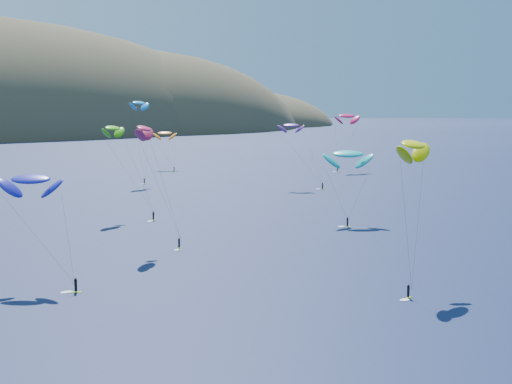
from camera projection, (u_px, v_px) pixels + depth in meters
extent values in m
ellipsoid|color=#3D3526|center=(133.00, 141.00, 617.23)|extent=(320.00, 220.00, 156.00)
ellipsoid|color=#3D3526|center=(226.00, 131.00, 716.36)|extent=(240.00, 180.00, 84.00)
cube|color=#91D017|center=(408.00, 298.00, 95.63)|extent=(1.53, 0.93, 0.08)
cylinder|color=black|center=(408.00, 291.00, 95.52)|extent=(0.35, 0.35, 1.58)
sphere|color=#8C6047|center=(408.00, 285.00, 95.40)|extent=(0.26, 0.26, 0.26)
ellipsoid|color=#CAD100|center=(413.00, 144.00, 102.19)|extent=(9.63, 6.98, 4.88)
cube|color=#91D017|center=(153.00, 220.00, 156.81)|extent=(1.55, 1.22, 0.09)
cylinder|color=black|center=(153.00, 216.00, 156.69)|extent=(0.36, 0.36, 1.66)
sphere|color=#8C6047|center=(153.00, 212.00, 156.56)|extent=(0.28, 0.28, 0.28)
ellipsoid|color=#47C00F|center=(113.00, 128.00, 160.38)|extent=(8.08, 6.89, 4.13)
cube|color=#91D017|center=(144.00, 184.00, 224.41)|extent=(1.50, 0.98, 0.08)
cylinder|color=black|center=(144.00, 181.00, 224.29)|extent=(0.34, 0.34, 1.55)
sphere|color=#8C6047|center=(144.00, 178.00, 224.17)|extent=(0.26, 0.26, 0.26)
ellipsoid|color=#0A88E1|center=(139.00, 103.00, 224.30)|extent=(8.93, 6.78, 4.52)
cube|color=#91D017|center=(347.00, 227.00, 149.03)|extent=(1.54, 1.21, 0.08)
cylinder|color=black|center=(347.00, 222.00, 148.91)|extent=(0.36, 0.36, 1.65)
sphere|color=#8C6047|center=(347.00, 218.00, 148.79)|extent=(0.28, 0.28, 0.28)
ellipsoid|color=#0DA69F|center=(348.00, 154.00, 154.42)|extent=(11.27, 9.62, 5.76)
cube|color=#91D017|center=(322.00, 189.00, 211.01)|extent=(1.48, 1.33, 0.09)
cylinder|color=black|center=(322.00, 186.00, 210.88)|extent=(0.36, 0.36, 1.65)
sphere|color=#8C6047|center=(323.00, 183.00, 210.76)|extent=(0.28, 0.28, 0.28)
ellipsoid|color=#531A7D|center=(291.00, 125.00, 214.32)|extent=(7.91, 7.36, 4.13)
cube|color=#91D017|center=(337.00, 172.00, 261.83)|extent=(1.65, 0.68, 0.09)
cylinder|color=black|center=(337.00, 169.00, 261.70)|extent=(0.37, 0.37, 1.71)
sphere|color=#8C6047|center=(338.00, 166.00, 261.57)|extent=(0.29, 0.29, 0.29)
ellipsoid|color=#D1114F|center=(347.00, 116.00, 264.34)|extent=(10.85, 6.19, 5.74)
cube|color=#91D017|center=(179.00, 248.00, 127.27)|extent=(1.29, 1.43, 0.08)
cylinder|color=black|center=(179.00, 243.00, 127.15)|extent=(0.35, 0.35, 1.61)
sphere|color=#8C6047|center=(179.00, 238.00, 127.03)|extent=(0.27, 0.27, 0.27)
ellipsoid|color=#C5224A|center=(144.00, 128.00, 127.64)|extent=(7.41, 7.93, 4.15)
cube|color=#91D017|center=(76.00, 292.00, 98.36)|extent=(1.56, 1.34, 0.09)
cylinder|color=black|center=(76.00, 285.00, 98.22)|extent=(0.38, 0.38, 1.71)
sphere|color=#8C6047|center=(75.00, 278.00, 98.10)|extent=(0.29, 0.29, 0.29)
ellipsoid|color=#1A1BA0|center=(31.00, 179.00, 103.03)|extent=(9.64, 8.74, 4.99)
cube|color=#91D017|center=(174.00, 172.00, 262.37)|extent=(1.43, 1.01, 0.08)
cylinder|color=black|center=(174.00, 169.00, 262.25)|extent=(0.33, 0.33, 1.50)
sphere|color=#8C6047|center=(174.00, 167.00, 262.14)|extent=(0.25, 0.25, 0.25)
ellipsoid|color=orange|center=(165.00, 133.00, 270.91)|extent=(9.30, 7.39, 4.71)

